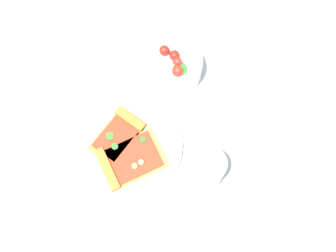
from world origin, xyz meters
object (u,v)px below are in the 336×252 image
Objects in this scene: pizza_slice_near at (128,161)px; salad_bowl at (175,65)px; soda_glass at (206,171)px; pizza_slice_far at (120,133)px; plate at (126,145)px.

salad_bowl is (-0.05, 0.23, 0.02)m from pizza_slice_near.
pizza_slice_far is at bearing -170.49° from soda_glass.
pizza_slice_near is 0.24m from salad_bowl.
plate is at bearing -25.51° from pizza_slice_far.
salad_bowl is at bearing 88.18° from pizza_slice_far.
plate is at bearing -165.68° from soda_glass.
plate is at bearing 135.73° from pizza_slice_near.
soda_glass is at bearing -39.77° from salad_bowl.
pizza_slice_far is at bearing -91.82° from salad_bowl.
pizza_slice_near is 1.30× the size of salad_bowl.
soda_glass reaches higher than pizza_slice_far.
plate is 0.21m from salad_bowl.
soda_glass is at bearing 26.01° from pizza_slice_near.
plate is 1.97× the size of soda_glass.
soda_glass is at bearing 14.32° from plate.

